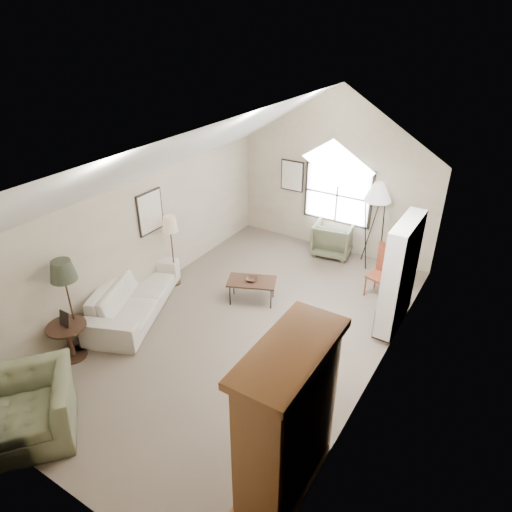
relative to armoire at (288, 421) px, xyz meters
The scene contains 18 objects.
room_shell 3.87m from the armoire, 132.25° to the left, with size 5.01×8.01×4.00m.
window 6.70m from the armoire, 108.11° to the left, with size 1.72×0.08×1.42m, color black.
skylight 4.02m from the armoire, 104.93° to the left, with size 0.80×1.20×0.52m, color white, non-canonical shape.
wall_art 5.98m from the armoire, 133.09° to the left, with size 1.97×3.71×0.88m.
armoire is the anchor object (origin of this frame).
tv_alcove 4.00m from the armoire, 87.71° to the left, with size 0.32×1.30×2.10m, color white.
media_console 4.08m from the armoire, 88.00° to the left, with size 0.34×1.18×0.60m, color #382316.
tv_panel 4.01m from the armoire, 88.00° to the left, with size 0.05×0.90×0.55m, color black.
sofa 4.77m from the armoire, 158.26° to the left, with size 2.65×1.04×0.78m, color beige.
armchair_near 3.80m from the armoire, 159.67° to the right, with size 1.42×1.24×0.92m, color #5A6043.
armchair_far 6.45m from the armoire, 108.06° to the left, with size 0.90×0.93×0.85m, color #575B3F.
coffee_table 4.23m from the armoire, 128.22° to the left, with size 0.98×0.55×0.50m, color #321D14.
bowl 4.19m from the armoire, 128.22° to the left, with size 0.24×0.24×0.06m, color #3C2218.
side_table 4.40m from the armoire, behind, with size 0.67×0.67×0.67m, color #321E14.
side_chair 4.89m from the armoire, 94.83° to the left, with size 0.45×0.45×1.15m, color brown.
tripod_lamp 6.13m from the armoire, 99.57° to the left, with size 0.61×0.61×2.09m, color silver, non-canonical shape.
dark_lamp 4.40m from the armoire, behind, with size 0.44×0.44×1.85m, color #26291D, non-canonical shape.
tan_lamp 5.29m from the armoire, 146.07° to the left, with size 0.33×0.33×1.66m, color tan, non-canonical shape.
Camera 1 is at (3.87, -5.83, 5.41)m, focal length 32.00 mm.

